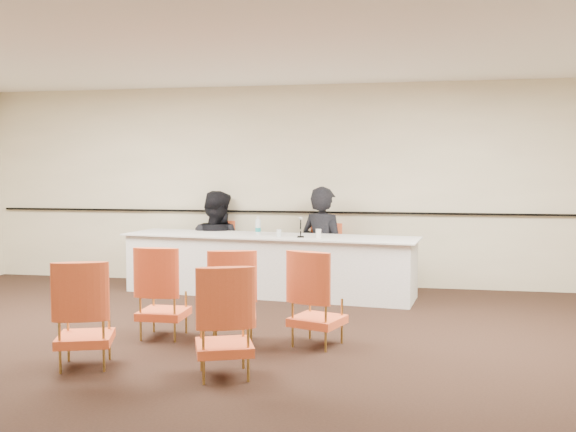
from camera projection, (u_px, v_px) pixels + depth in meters
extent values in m
plane|color=black|center=(227.00, 359.00, 5.84)|extent=(10.00, 10.00, 0.00)
plane|color=white|center=(224.00, 25.00, 5.63)|extent=(10.00, 10.00, 0.00)
cube|color=beige|center=(300.00, 185.00, 9.66)|extent=(10.00, 0.04, 3.00)
cube|color=black|center=(300.00, 212.00, 9.64)|extent=(9.80, 0.04, 0.03)
imported|color=black|center=(323.00, 253.00, 9.28)|extent=(0.84, 0.73, 1.94)
imported|color=black|center=(216.00, 254.00, 9.80)|extent=(1.08, 0.92, 1.93)
cube|color=silver|center=(290.00, 236.00, 8.76)|extent=(0.35, 0.29, 0.00)
cylinder|color=silver|center=(279.00, 233.00, 8.68)|extent=(0.07, 0.07, 0.10)
cylinder|color=white|center=(318.00, 234.00, 8.52)|extent=(0.09, 0.09, 0.12)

